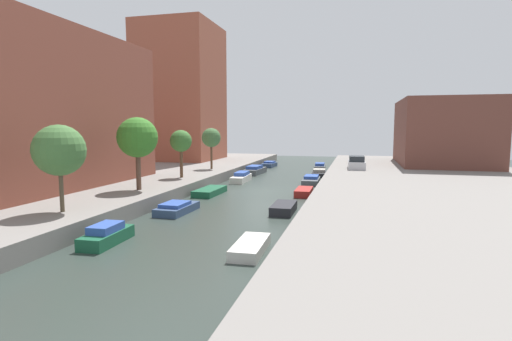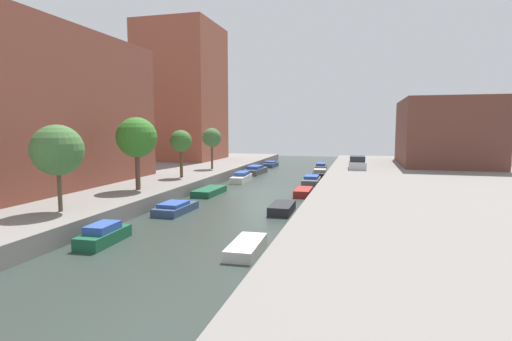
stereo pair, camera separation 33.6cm
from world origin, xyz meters
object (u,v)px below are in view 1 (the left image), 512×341
(parked_car, at_px, (357,163))
(moored_boat_left_5, at_px, (269,164))
(moored_boat_left_2, at_px, (210,191))
(street_tree_0, at_px, (59,150))
(moored_boat_right_0, at_px, (250,247))
(street_tree_2, at_px, (181,142))
(apartment_tower_far, at_px, (181,93))
(street_tree_1, at_px, (137,138))
(moored_boat_right_1, at_px, (284,208))
(moored_boat_left_0, at_px, (107,235))
(moored_boat_left_1, at_px, (177,208))
(moored_boat_left_3, at_px, (241,178))
(apartment_block_near, at_px, (11,109))
(moored_boat_right_2, at_px, (304,192))
(moored_boat_left_4, at_px, (255,170))
(moored_boat_right_5, at_px, (320,167))
(street_tree_3, at_px, (211,138))
(moored_boat_right_3, at_px, (311,180))
(low_block_right, at_px, (443,132))
(moored_boat_right_4, at_px, (319,173))

(parked_car, relative_size, moored_boat_left_5, 1.26)
(parked_car, bearing_deg, moored_boat_left_2, -129.45)
(street_tree_0, distance_m, moored_boat_right_0, 11.68)
(street_tree_2, bearing_deg, apartment_tower_far, 114.66)
(street_tree_1, height_order, moored_boat_right_1, street_tree_1)
(moored_boat_left_0, relative_size, moored_boat_left_1, 0.88)
(street_tree_1, distance_m, moored_boat_left_3, 14.19)
(apartment_block_near, xyz_separation_m, moored_boat_left_5, (13.20, 29.46, -6.51))
(moored_boat_left_2, relative_size, moored_boat_right_2, 1.30)
(moored_boat_left_4, bearing_deg, apartment_tower_far, 152.48)
(apartment_tower_far, xyz_separation_m, moored_boat_left_0, (12.49, -35.59, -9.80))
(moored_boat_left_5, bearing_deg, apartment_block_near, -114.14)
(apartment_tower_far, distance_m, moored_boat_left_4, 16.98)
(moored_boat_left_2, bearing_deg, street_tree_1, -127.48)
(moored_boat_left_2, xyz_separation_m, moored_boat_right_0, (7.21, -13.86, -0.02))
(moored_boat_right_0, relative_size, moored_boat_right_5, 0.87)
(street_tree_1, height_order, parked_car, street_tree_1)
(apartment_block_near, bearing_deg, street_tree_0, -33.96)
(moored_boat_right_1, bearing_deg, parked_car, 77.01)
(street_tree_3, bearing_deg, moored_boat_right_3, -9.62)
(low_block_right, height_order, moored_boat_left_1, low_block_right)
(apartment_block_near, bearing_deg, moored_boat_left_3, 46.27)
(street_tree_1, relative_size, moored_boat_right_0, 1.59)
(moored_boat_right_2, height_order, moored_boat_right_3, moored_boat_right_3)
(moored_boat_left_2, distance_m, moored_boat_left_5, 23.34)
(moored_boat_left_2, height_order, moored_boat_right_2, moored_boat_right_2)
(moored_boat_left_0, relative_size, moored_boat_left_4, 0.68)
(street_tree_1, bearing_deg, moored_boat_left_3, 72.82)
(low_block_right, bearing_deg, moored_boat_right_0, -111.95)
(moored_boat_left_2, distance_m, moored_boat_right_2, 7.73)
(low_block_right, relative_size, moored_boat_right_0, 4.53)
(moored_boat_left_3, relative_size, moored_boat_right_0, 1.31)
(apartment_block_near, distance_m, moored_boat_left_3, 20.72)
(parked_car, bearing_deg, apartment_tower_far, 163.49)
(street_tree_0, xyz_separation_m, moored_boat_left_5, (3.58, 35.94, -3.98))
(street_tree_2, xyz_separation_m, moored_boat_right_4, (11.27, 12.04, -3.91))
(apartment_block_near, distance_m, street_tree_3, 19.09)
(moored_boat_right_3, bearing_deg, moored_boat_left_1, -114.34)
(moored_boat_right_3, bearing_deg, moored_boat_right_2, -88.58)
(moored_boat_left_4, bearing_deg, moored_boat_right_2, -60.48)
(moored_boat_left_5, distance_m, moored_boat_right_5, 7.39)
(moored_boat_left_5, bearing_deg, parked_car, -37.87)
(street_tree_0, bearing_deg, moored_boat_right_5, 72.52)
(low_block_right, distance_m, moored_boat_left_3, 25.96)
(street_tree_0, xyz_separation_m, moored_boat_left_0, (3.86, -1.70, -3.91))
(apartment_block_near, height_order, street_tree_2, apartment_block_near)
(moored_boat_left_3, relative_size, moored_boat_right_3, 1.10)
(moored_boat_left_3, relative_size, moored_boat_right_4, 1.14)
(apartment_tower_far, bearing_deg, moored_boat_right_1, -53.87)
(street_tree_2, distance_m, moored_boat_right_2, 11.98)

